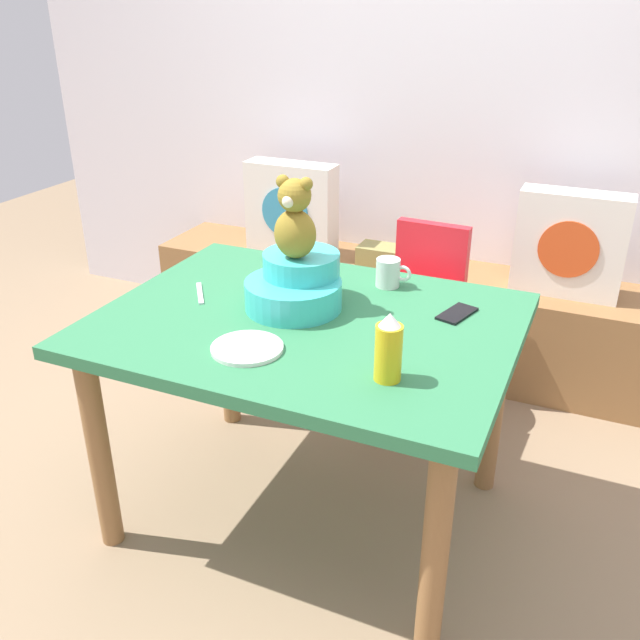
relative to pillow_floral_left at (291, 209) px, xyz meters
The scene contains 15 objects.
ground_plane 1.52m from the pillow_floral_left, 62.09° to the right, with size 8.00×8.00×0.00m, color #8C7256.
back_wall 0.94m from the pillow_floral_left, 24.52° to the left, with size 4.40×0.10×2.60m, color silver.
window_bench 0.78m from the pillow_floral_left, ahead, with size 2.60×0.44×0.46m, color olive.
pillow_floral_left is the anchor object (origin of this frame).
pillow_floral_right 1.29m from the pillow_floral_left, ahead, with size 0.44×0.15×0.44m.
book_stack 0.49m from the pillow_floral_left, ahead, with size 0.20×0.14×0.09m, color olive.
dining_table 1.36m from the pillow_floral_left, 62.09° to the right, with size 1.24×0.95×0.74m.
highchair 0.89m from the pillow_floral_left, 28.27° to the right, with size 0.34×0.46×0.79m.
infant_seat_teal 1.27m from the pillow_floral_left, 63.33° to the right, with size 0.30×0.33×0.16m.
teddy_bear 1.31m from the pillow_floral_left, 63.34° to the right, with size 0.13×0.12×0.25m.
ketchup_bottle 1.75m from the pillow_floral_left, 56.03° to the right, with size 0.07×0.07×0.18m.
coffee_mug 1.17m from the pillow_floral_left, 47.93° to the right, with size 0.12×0.08×0.09m.
dinner_plate_near 1.56m from the pillow_floral_left, 68.49° to the right, with size 0.20×0.20×0.01m, color white.
cell_phone 1.45m from the pillow_floral_left, 43.63° to the right, with size 0.07×0.14×0.01m, color black.
table_fork 1.20m from the pillow_floral_left, 78.32° to the right, with size 0.02×0.17×0.01m, color silver.
Camera 1 is at (0.79, -1.69, 1.63)m, focal length 38.53 mm.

